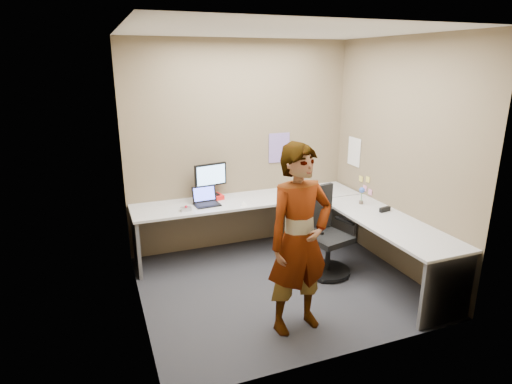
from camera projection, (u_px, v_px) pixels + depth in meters
name	position (u px, v px, depth m)	size (l,w,h in m)	color
ground	(279.00, 285.00, 4.83)	(3.00, 3.00, 0.00)	#222227
wall_back	(240.00, 147.00, 5.60)	(3.00, 3.00, 0.00)	brown
wall_right	(399.00, 158.00, 4.95)	(2.70, 2.70, 0.00)	brown
wall_left	(132.00, 183.00, 3.93)	(2.70, 2.70, 0.00)	brown
ceiling	(284.00, 31.00, 4.04)	(3.00, 3.00, 0.00)	white
desk	(300.00, 220.00, 5.16)	(2.98, 2.58, 0.73)	#B9B9B9
paper_ream	(212.00, 197.00, 5.46)	(0.27, 0.20, 0.05)	red
monitor	(211.00, 177.00, 5.40)	(0.43, 0.16, 0.41)	black
laptop	(206.00, 200.00, 5.27)	(0.32, 0.27, 0.22)	black
trackball_mouse	(186.00, 209.00, 5.05)	(0.12, 0.08, 0.07)	#B7B7BC
origami	(243.00, 203.00, 5.23)	(0.10, 0.10, 0.06)	white
stapler	(385.00, 209.00, 5.02)	(0.15, 0.04, 0.06)	black
flower	(362.00, 193.00, 5.25)	(0.07, 0.07, 0.22)	brown
calendar_purple	(279.00, 148.00, 5.79)	(0.30, 0.01, 0.40)	#846BB7
calendar_white	(354.00, 152.00, 5.78)	(0.01, 0.28, 0.38)	white
sticky_note_a	(368.00, 180.00, 5.56)	(0.01, 0.07, 0.07)	#F2E059
sticky_note_b	(365.00, 188.00, 5.64)	(0.01, 0.07, 0.07)	pink
sticky_note_c	(370.00, 192.00, 5.54)	(0.01, 0.07, 0.07)	pink
sticky_note_d	(361.00, 179.00, 5.70)	(0.01, 0.07, 0.07)	#F2E059
office_chair	(325.00, 239.00, 5.02)	(0.58, 0.55, 1.02)	black
person	(299.00, 240.00, 3.83)	(0.65, 0.42, 1.77)	#999399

